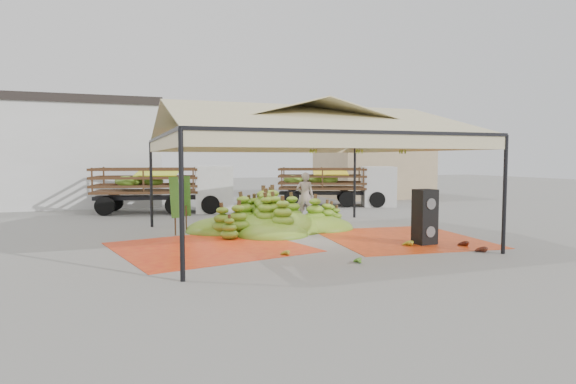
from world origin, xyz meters
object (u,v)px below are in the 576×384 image
object	(u,v)px
vendor	(305,196)
truck_right	(341,182)
truck_left	(170,184)
banana_heap	(275,211)
speaker_stack	(425,217)

from	to	relation	value
vendor	truck_right	bearing A→B (deg)	-107.63
truck_left	truck_right	bearing A→B (deg)	12.74
vendor	truck_right	world-z (taller)	truck_right
banana_heap	truck_right	distance (m)	9.01
speaker_stack	truck_right	bearing A→B (deg)	71.46
banana_heap	truck_left	xyz separation A→B (m)	(-2.70, 6.70, 0.65)
speaker_stack	truck_left	bearing A→B (deg)	114.10
speaker_stack	banana_heap	bearing A→B (deg)	123.46
truck_left	truck_right	xyz separation A→B (m)	(8.54, 0.14, -0.05)
speaker_stack	vendor	world-z (taller)	vendor
vendor	truck_left	bearing A→B (deg)	-20.82
speaker_stack	truck_right	world-z (taller)	truck_right
vendor	truck_left	distance (m)	6.47
banana_heap	truck_right	size ratio (longest dim) A/B	0.96
truck_left	speaker_stack	bearing A→B (deg)	-49.67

